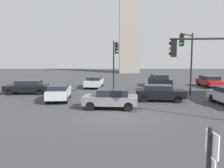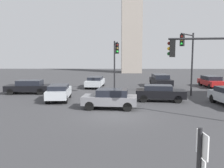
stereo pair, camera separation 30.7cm
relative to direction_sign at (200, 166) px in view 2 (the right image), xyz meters
name	(u,v)px [view 2 (the right image)]	position (x,y,z in m)	size (l,w,h in m)	color
ground_plane	(116,115)	(-1.83, 10.64, -1.51)	(102.49, 102.49, 0.00)	#38383A
direction_sign	(200,166)	(0.00, 0.00, 0.00)	(0.15, 0.59, 2.25)	black
traffic_light_0	(116,56)	(-1.88, 19.71, 2.31)	(0.51, 3.55, 5.40)	black
traffic_light_1	(210,59)	(3.50, 8.92, 2.21)	(4.53, 0.97, 5.08)	black
traffic_light_2	(188,52)	(4.67, 17.26, 2.72)	(1.94, 2.66, 5.99)	black
car_0	(161,80)	(3.64, 24.72, -0.69)	(2.15, 4.77, 1.53)	black
car_1	(28,86)	(-10.78, 19.38, -0.78)	(4.37, 2.03, 1.38)	black
car_2	(160,93)	(1.89, 15.44, -0.76)	(4.29, 2.13, 1.39)	black
car_4	(59,92)	(-6.79, 15.65, -0.75)	(2.03, 4.24, 1.38)	#ADB2B7
car_5	(95,82)	(-4.36, 24.15, -0.81)	(2.15, 4.48, 1.28)	#ADB2B7
car_6	(110,98)	(-2.27, 12.51, -0.74)	(4.12, 2.12, 1.45)	slate
car_7	(212,81)	(9.82, 24.61, -0.79)	(2.10, 4.51, 1.36)	maroon
skyline_tower	(132,15)	(1.51, 48.18, 10.75)	(4.26, 4.26, 24.52)	gray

